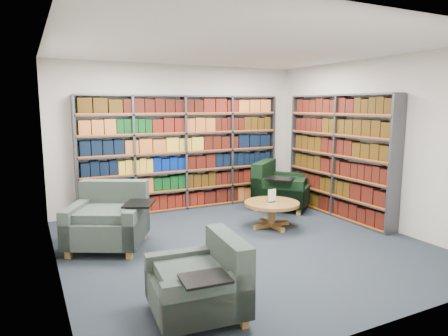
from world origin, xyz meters
name	(u,v)px	position (x,y,z in m)	size (l,w,h in m)	color
room_shell	(243,149)	(0.00, 0.00, 1.40)	(5.02, 5.02, 2.82)	#1A232B
bookshelf_back	(184,153)	(0.00, 2.34, 1.10)	(4.00, 0.28, 2.20)	#47494F
bookshelf_right	(339,157)	(2.34, 0.60, 1.10)	(0.28, 2.50, 2.20)	#47494F
chair_teal_left	(110,221)	(-1.74, 0.81, 0.37)	(1.35, 1.35, 0.91)	#052734
chair_green_right	(278,189)	(1.69, 1.57, 0.37)	(1.42, 1.42, 0.92)	black
chair_teal_front	(205,285)	(-1.31, -1.60, 0.31)	(0.92, 1.03, 0.77)	#052734
coffee_table	(272,207)	(0.84, 0.50, 0.34)	(0.91, 0.91, 0.64)	#9F6A3F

